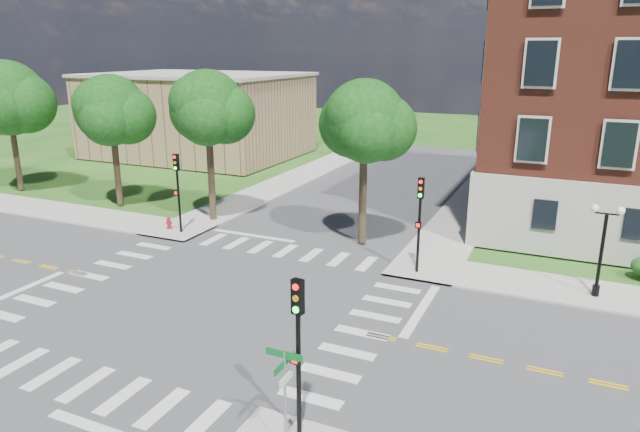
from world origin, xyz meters
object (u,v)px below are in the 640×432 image
at_px(street_sign_pole, 285,382).
at_px(traffic_signal_se, 298,338).
at_px(twin_lamp_west, 602,245).
at_px(traffic_signal_ne, 420,213).
at_px(traffic_signal_nw, 177,183).
at_px(fire_hydrant, 169,223).

bearing_deg(street_sign_pole, traffic_signal_se, 91.76).
relative_size(traffic_signal_se, twin_lamp_west, 1.13).
bearing_deg(street_sign_pole, traffic_signal_ne, 90.73).
height_order(traffic_signal_nw, twin_lamp_west, traffic_signal_nw).
relative_size(traffic_signal_se, fire_hydrant, 6.40).
bearing_deg(street_sign_pole, traffic_signal_nw, 135.27).
xyz_separation_m(traffic_signal_se, twin_lamp_west, (7.94, 14.10, -0.66)).
height_order(traffic_signal_ne, street_sign_pole, traffic_signal_ne).
xyz_separation_m(traffic_signal_se, street_sign_pole, (0.03, -0.84, -0.88)).
distance_m(traffic_signal_nw, street_sign_pole, 21.07).
relative_size(traffic_signal_se, traffic_signal_nw, 1.00).
distance_m(traffic_signal_se, street_sign_pole, 1.22).
distance_m(traffic_signal_ne, street_sign_pole, 14.45).
relative_size(traffic_signal_ne, twin_lamp_west, 1.13).
relative_size(traffic_signal_ne, fire_hydrant, 6.40).
height_order(traffic_signal_se, fire_hydrant, traffic_signal_se).
bearing_deg(traffic_signal_se, fire_hydrant, 138.37).
bearing_deg(traffic_signal_ne, street_sign_pole, -89.27).
bearing_deg(fire_hydrant, traffic_signal_se, -41.63).
height_order(traffic_signal_se, street_sign_pole, traffic_signal_se).
bearing_deg(street_sign_pole, fire_hydrant, 136.77).
height_order(traffic_signal_ne, twin_lamp_west, traffic_signal_ne).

